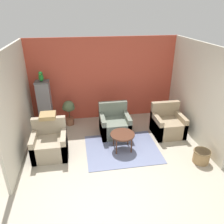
% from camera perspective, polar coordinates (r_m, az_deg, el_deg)
% --- Properties ---
extents(ground_plane, '(20.00, 20.00, 0.00)m').
position_cam_1_polar(ground_plane, '(4.85, 3.21, -17.68)').
color(ground_plane, '#B2A893').
rests_on(ground_plane, ground).
extents(wall_back_accent, '(4.62, 0.06, 2.57)m').
position_cam_1_polar(wall_back_accent, '(6.92, -2.21, 8.50)').
color(wall_back_accent, '#C64C38').
rests_on(wall_back_accent, ground_plane).
extents(wall_left, '(0.06, 3.10, 2.57)m').
position_cam_1_polar(wall_left, '(5.57, -23.82, 1.87)').
color(wall_left, beige).
rests_on(wall_left, ground_plane).
extents(wall_right, '(0.06, 3.10, 2.57)m').
position_cam_1_polar(wall_right, '(6.22, 21.26, 4.72)').
color(wall_right, beige).
rests_on(wall_right, ground_plane).
extents(area_rug, '(1.85, 1.52, 0.01)m').
position_cam_1_polar(area_rug, '(5.75, 2.68, -9.59)').
color(area_rug, slate).
rests_on(area_rug, ground_plane).
extents(coffee_table, '(0.62, 0.62, 0.46)m').
position_cam_1_polar(coffee_table, '(5.53, 2.76, -6.17)').
color(coffee_table, '#512D1E').
rests_on(coffee_table, ground_plane).
extents(armchair_left, '(0.82, 0.78, 0.89)m').
position_cam_1_polar(armchair_left, '(5.62, -15.91, -8.10)').
color(armchair_left, tan).
rests_on(armchair_left, ground_plane).
extents(armchair_right, '(0.82, 0.78, 0.89)m').
position_cam_1_polar(armchair_right, '(6.45, 14.30, -3.22)').
color(armchair_right, '#9E896B').
rests_on(armchair_right, ground_plane).
extents(armchair_middle, '(0.82, 0.78, 0.89)m').
position_cam_1_polar(armchair_middle, '(6.25, 0.68, -3.30)').
color(armchair_middle, slate).
rests_on(armchair_middle, ground_plane).
extents(birdcage, '(0.52, 0.52, 1.45)m').
position_cam_1_polar(birdcage, '(6.76, -17.04, 1.48)').
color(birdcage, '#555559').
rests_on(birdcage, ground_plane).
extents(parrot, '(0.14, 0.25, 0.30)m').
position_cam_1_polar(parrot, '(6.47, -18.07, 8.78)').
color(parrot, '#1E842D').
rests_on(parrot, birdcage).
extents(potted_plant, '(0.38, 0.34, 0.80)m').
position_cam_1_polar(potted_plant, '(6.78, -11.22, 0.64)').
color(potted_plant, brown).
rests_on(potted_plant, ground_plane).
extents(wicker_basket, '(0.39, 0.39, 0.31)m').
position_cam_1_polar(wicker_basket, '(5.64, 22.32, -10.60)').
color(wicker_basket, '#A37F51').
rests_on(wicker_basket, ground_plane).
extents(throw_pillow, '(0.38, 0.38, 0.10)m').
position_cam_1_polar(throw_pillow, '(5.55, -16.45, -0.93)').
color(throw_pillow, tan).
rests_on(throw_pillow, armchair_left).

